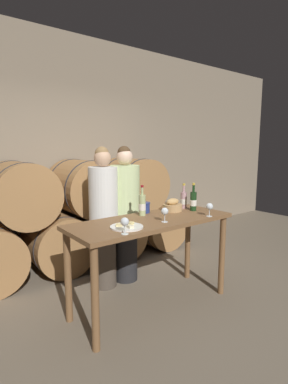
{
  "coord_description": "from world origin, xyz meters",
  "views": [
    {
      "loc": [
        -1.79,
        -2.2,
        1.6
      ],
      "look_at": [
        0.0,
        0.13,
        1.16
      ],
      "focal_mm": 28.0,
      "sensor_mm": 36.0,
      "label": 1
    }
  ],
  "objects_px": {
    "person_left": "(104,217)",
    "wine_glass_far_left": "(125,222)",
    "bread_basket": "(173,206)",
    "wine_glass_left": "(165,212)",
    "tasting_table": "(152,232)",
    "wine_glass_center": "(210,207)",
    "person_right": "(125,214)",
    "wine_bottle_red": "(193,201)",
    "wine_bottle_rose": "(184,200)",
    "blue_crock": "(145,207)",
    "wine_bottle_white": "(142,205)",
    "cheese_plate": "(127,227)"
  },
  "relations": [
    {
      "from": "person_left",
      "to": "wine_glass_far_left",
      "type": "xyz_separation_m",
      "value": [
        -0.34,
        -0.94,
        0.19
      ]
    },
    {
      "from": "person_right",
      "to": "person_left",
      "type": "bearing_deg",
      "value": 179.99
    },
    {
      "from": "tasting_table",
      "to": "wine_bottle_red",
      "type": "xyz_separation_m",
      "value": [
        0.6,
        0.03,
        0.24
      ]
    },
    {
      "from": "wine_glass_far_left",
      "to": "wine_glass_left",
      "type": "height_order",
      "value": "same"
    },
    {
      "from": "wine_bottle_white",
      "to": "blue_crock",
      "type": "xyz_separation_m",
      "value": [
        0.1,
        0.08,
        -0.05
      ]
    },
    {
      "from": "person_right",
      "to": "wine_bottle_rose",
      "type": "xyz_separation_m",
      "value": [
        0.47,
        -0.49,
        0.19
      ]
    },
    {
      "from": "wine_bottle_rose",
      "to": "wine_glass_far_left",
      "type": "relative_size",
      "value": 2.07
    },
    {
      "from": "bread_basket",
      "to": "wine_glass_left",
      "type": "relative_size",
      "value": 1.53
    },
    {
      "from": "wine_bottle_red",
      "to": "wine_glass_far_left",
      "type": "relative_size",
      "value": 2.22
    },
    {
      "from": "blue_crock",
      "to": "bread_basket",
      "type": "bearing_deg",
      "value": -21.21
    },
    {
      "from": "wine_bottle_red",
      "to": "wine_glass_center",
      "type": "bearing_deg",
      "value": -104.72
    },
    {
      "from": "blue_crock",
      "to": "wine_glass_far_left",
      "type": "xyz_separation_m",
      "value": [
        -0.61,
        -0.53,
        0.04
      ]
    },
    {
      "from": "wine_bottle_rose",
      "to": "blue_crock",
      "type": "xyz_separation_m",
      "value": [
        -0.5,
        0.08,
        -0.04
      ]
    },
    {
      "from": "bread_basket",
      "to": "cheese_plate",
      "type": "relative_size",
      "value": 0.72
    },
    {
      "from": "blue_crock",
      "to": "wine_glass_center",
      "type": "bearing_deg",
      "value": -52.22
    },
    {
      "from": "cheese_plate",
      "to": "wine_glass_left",
      "type": "bearing_deg",
      "value": -7.33
    },
    {
      "from": "wine_bottle_red",
      "to": "wine_glass_left",
      "type": "height_order",
      "value": "wine_bottle_red"
    },
    {
      "from": "person_left",
      "to": "wine_bottle_white",
      "type": "xyz_separation_m",
      "value": [
        0.17,
        -0.5,
        0.2
      ]
    },
    {
      "from": "wine_glass_left",
      "to": "wine_glass_far_left",
      "type": "bearing_deg",
      "value": -168.92
    },
    {
      "from": "wine_glass_left",
      "to": "bread_basket",
      "type": "bearing_deg",
      "value": 38.6
    },
    {
      "from": "wine_bottle_white",
      "to": "wine_bottle_red",
      "type": "bearing_deg",
      "value": -14.4
    },
    {
      "from": "person_left",
      "to": "person_right",
      "type": "xyz_separation_m",
      "value": [
        0.29,
        -0.0,
        -0.0
      ]
    },
    {
      "from": "tasting_table",
      "to": "person_left",
      "type": "distance_m",
      "value": 0.69
    },
    {
      "from": "bread_basket",
      "to": "wine_bottle_rose",
      "type": "bearing_deg",
      "value": 9.55
    },
    {
      "from": "tasting_table",
      "to": "wine_bottle_rose",
      "type": "xyz_separation_m",
      "value": [
        0.61,
        0.18,
        0.23
      ]
    },
    {
      "from": "person_right",
      "to": "wine_glass_center",
      "type": "bearing_deg",
      "value": -67.78
    },
    {
      "from": "bread_basket",
      "to": "wine_glass_far_left",
      "type": "distance_m",
      "value": 1.0
    },
    {
      "from": "wine_bottle_white",
      "to": "bread_basket",
      "type": "bearing_deg",
      "value": -4.29
    },
    {
      "from": "person_right",
      "to": "wine_glass_center",
      "type": "distance_m",
      "value": 1.04
    },
    {
      "from": "person_right",
      "to": "wine_bottle_red",
      "type": "relative_size",
      "value": 5.28
    },
    {
      "from": "wine_bottle_white",
      "to": "cheese_plate",
      "type": "relative_size",
      "value": 1.08
    },
    {
      "from": "person_left",
      "to": "wine_glass_center",
      "type": "relative_size",
      "value": 11.68
    },
    {
      "from": "wine_bottle_red",
      "to": "wine_glass_left",
      "type": "bearing_deg",
      "value": -161.94
    },
    {
      "from": "person_left",
      "to": "wine_bottle_rose",
      "type": "xyz_separation_m",
      "value": [
        0.76,
        -0.49,
        0.19
      ]
    },
    {
      "from": "person_left",
      "to": "blue_crock",
      "type": "height_order",
      "value": "person_left"
    },
    {
      "from": "wine_bottle_red",
      "to": "blue_crock",
      "type": "distance_m",
      "value": 0.54
    },
    {
      "from": "tasting_table",
      "to": "wine_glass_left",
      "type": "xyz_separation_m",
      "value": [
        0.02,
        -0.16,
        0.23
      ]
    },
    {
      "from": "wine_glass_left",
      "to": "wine_bottle_white",
      "type": "bearing_deg",
      "value": 90.56
    },
    {
      "from": "person_left",
      "to": "person_right",
      "type": "relative_size",
      "value": 1.0
    },
    {
      "from": "wine_glass_center",
      "to": "person_left",
      "type": "bearing_deg",
      "value": 125.65
    },
    {
      "from": "cheese_plate",
      "to": "wine_glass_center",
      "type": "height_order",
      "value": "wine_glass_center"
    },
    {
      "from": "bread_basket",
      "to": "wine_glass_left",
      "type": "height_order",
      "value": "bread_basket"
    },
    {
      "from": "wine_glass_left",
      "to": "wine_bottle_red",
      "type": "bearing_deg",
      "value": 18.06
    },
    {
      "from": "wine_glass_far_left",
      "to": "wine_glass_left",
      "type": "distance_m",
      "value": 0.52
    },
    {
      "from": "wine_glass_center",
      "to": "wine_bottle_rose",
      "type": "bearing_deg",
      "value": 79.31
    },
    {
      "from": "tasting_table",
      "to": "wine_bottle_red",
      "type": "distance_m",
      "value": 0.65
    },
    {
      "from": "wine_bottle_rose",
      "to": "wine_glass_center",
      "type": "distance_m",
      "value": 0.46
    },
    {
      "from": "tasting_table",
      "to": "wine_glass_far_left",
      "type": "relative_size",
      "value": 12.11
    },
    {
      "from": "wine_bottle_rose",
      "to": "bread_basket",
      "type": "relative_size",
      "value": 1.36
    },
    {
      "from": "wine_glass_center",
      "to": "person_right",
      "type": "bearing_deg",
      "value": 112.22
    }
  ]
}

